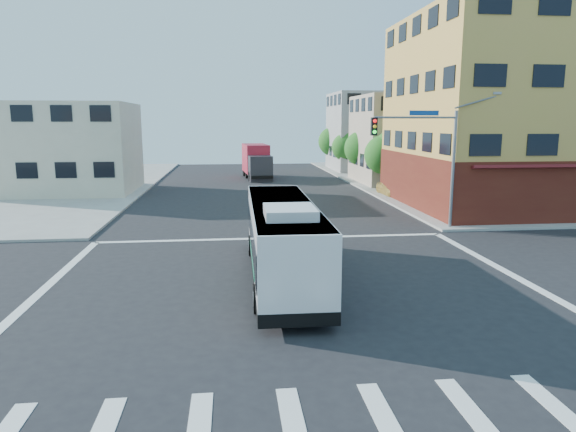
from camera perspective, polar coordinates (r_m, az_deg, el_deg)
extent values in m
plane|color=black|center=(19.37, 0.59, -8.78)|extent=(120.00, 120.00, 0.00)
cube|color=gray|center=(65.19, 28.57, 3.66)|extent=(50.00, 50.00, 0.15)
cube|color=gold|center=(42.86, 25.31, 10.32)|extent=(18.00, 15.00, 14.00)
cube|color=#571F13|center=(43.08, 24.79, 3.68)|extent=(18.09, 15.08, 4.00)
cube|color=tan|center=(55.61, 14.02, 8.24)|extent=(12.00, 10.00, 9.00)
cube|color=#9A9A95|center=(68.90, 9.98, 9.18)|extent=(12.00, 10.00, 10.00)
cube|color=beige|center=(50.42, -23.57, 6.91)|extent=(12.00, 10.00, 8.00)
cylinder|color=slate|center=(31.87, 17.85, 4.78)|extent=(0.18, 0.18, 7.00)
cylinder|color=slate|center=(30.57, 14.02, 10.58)|extent=(5.01, 0.62, 0.12)
cube|color=black|center=(29.56, 9.53, 9.79)|extent=(0.32, 0.30, 1.00)
sphere|color=#FF0C0C|center=(29.39, 9.64, 10.36)|extent=(0.20, 0.20, 0.20)
sphere|color=yellow|center=(29.39, 9.62, 9.78)|extent=(0.20, 0.20, 0.20)
sphere|color=#19FF33|center=(29.40, 9.60, 9.19)|extent=(0.20, 0.20, 0.20)
cube|color=navy|center=(30.79, 14.90, 11.00)|extent=(1.80, 0.22, 0.28)
cube|color=gray|center=(33.11, 22.17, 12.52)|extent=(0.50, 0.22, 0.14)
cylinder|color=#3D2216|center=(48.54, 10.50, 3.90)|extent=(0.28, 0.28, 1.92)
sphere|color=#1E5E1A|center=(48.33, 10.60, 6.73)|extent=(3.60, 3.60, 3.60)
sphere|color=#1E5E1A|center=(48.11, 11.20, 7.76)|extent=(2.52, 2.52, 2.52)
cylinder|color=#3D2216|center=(56.19, 8.16, 4.88)|extent=(0.28, 0.28, 1.99)
sphere|color=#1E5E1A|center=(56.01, 8.22, 7.44)|extent=(3.80, 3.80, 3.80)
sphere|color=#1E5E1A|center=(55.78, 8.73, 8.39)|extent=(2.66, 2.66, 2.66)
cylinder|color=#3D2216|center=(63.94, 6.37, 5.54)|extent=(0.28, 0.28, 1.89)
sphere|color=#1E5E1A|center=(63.79, 6.41, 7.61)|extent=(3.40, 3.40, 3.40)
sphere|color=#1E5E1A|center=(63.55, 6.84, 8.35)|extent=(2.38, 2.38, 2.38)
cylinder|color=#3D2216|center=(71.74, 4.97, 6.16)|extent=(0.28, 0.28, 2.03)
sphere|color=#1E5E1A|center=(71.59, 5.00, 8.24)|extent=(4.00, 4.00, 4.00)
sphere|color=#1E5E1A|center=(71.34, 5.38, 9.03)|extent=(2.80, 2.80, 2.80)
cube|color=black|center=(21.14, -0.60, -5.58)|extent=(2.68, 11.80, 0.44)
cube|color=silver|center=(20.84, -0.60, -2.41)|extent=(2.67, 11.78, 2.79)
cube|color=black|center=(20.81, -0.60, -1.95)|extent=(2.71, 11.43, 1.22)
cube|color=black|center=(26.51, -1.68, 0.54)|extent=(2.30, 0.09, 1.32)
cube|color=#E5590C|center=(26.39, -1.70, 2.64)|extent=(1.87, 0.08, 0.27)
cube|color=silver|center=(20.59, -0.61, 1.21)|extent=(2.61, 11.54, 0.12)
cube|color=silver|center=(17.66, 0.21, 0.44)|extent=(1.78, 2.18, 0.35)
cube|color=#107450|center=(20.47, -4.01, -4.72)|extent=(0.10, 5.38, 0.27)
cube|color=#107450|center=(20.69, 3.01, -4.55)|extent=(0.10, 5.38, 0.27)
cylinder|color=black|center=(24.72, -4.05, -3.30)|extent=(0.31, 1.02, 1.02)
cylinder|color=#99999E|center=(24.71, -4.37, -3.31)|extent=(0.05, 0.51, 0.51)
cylinder|color=black|center=(24.88, 1.35, -3.19)|extent=(0.31, 1.02, 1.02)
cylinder|color=#99999E|center=(24.90, 1.66, -3.18)|extent=(0.05, 0.51, 0.51)
cylinder|color=black|center=(17.51, -3.39, -9.16)|extent=(0.31, 1.02, 1.02)
cylinder|color=#99999E|center=(17.51, -3.84, -9.17)|extent=(0.05, 0.51, 0.51)
cylinder|color=black|center=(17.74, 4.28, -8.90)|extent=(0.31, 1.02, 1.02)
cylinder|color=#99999E|center=(17.76, 4.72, -8.88)|extent=(0.05, 0.51, 0.51)
cube|color=#28272D|center=(55.39, -3.09, 5.28)|extent=(2.60, 2.50, 2.74)
cube|color=black|center=(54.36, -2.95, 5.62)|extent=(2.21, 0.26, 1.05)
cube|color=#A51A2E|center=(59.27, -3.63, 6.43)|extent=(2.98, 6.08, 3.16)
cube|color=black|center=(58.16, -3.45, 4.74)|extent=(2.97, 8.58, 0.32)
cylinder|color=black|center=(55.54, -4.25, 4.40)|extent=(0.38, 1.07, 1.05)
cylinder|color=black|center=(55.83, -1.99, 4.46)|extent=(0.38, 1.07, 1.05)
cylinder|color=black|center=(58.55, -4.60, 4.71)|extent=(0.38, 1.07, 1.05)
cylinder|color=black|center=(58.84, -2.45, 4.76)|extent=(0.38, 1.07, 1.05)
cylinder|color=black|center=(61.16, -4.87, 4.95)|extent=(0.38, 1.07, 1.05)
cylinder|color=black|center=(61.43, -2.81, 5.00)|extent=(0.38, 1.07, 1.05)
imported|color=gold|center=(45.52, 11.29, 3.06)|extent=(1.72, 3.96, 1.33)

